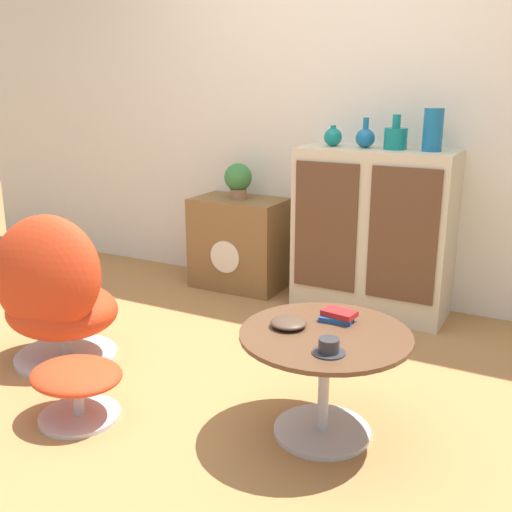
# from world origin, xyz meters

# --- Properties ---
(ground_plane) EXTENTS (12.00, 12.00, 0.00)m
(ground_plane) POSITION_xyz_m (0.00, 0.00, 0.00)
(ground_plane) COLOR #A87542
(wall_back) EXTENTS (6.40, 0.06, 2.60)m
(wall_back) POSITION_xyz_m (0.00, 1.63, 1.30)
(wall_back) COLOR silver
(wall_back) RESTS_ON ground_plane
(sideboard) EXTENTS (0.92, 0.43, 1.00)m
(sideboard) POSITION_xyz_m (0.34, 1.38, 0.50)
(sideboard) COLOR beige
(sideboard) RESTS_ON ground_plane
(tv_console) EXTENTS (0.62, 0.40, 0.62)m
(tv_console) POSITION_xyz_m (-0.61, 1.40, 0.31)
(tv_console) COLOR brown
(tv_console) RESTS_ON ground_plane
(egg_chair) EXTENTS (0.68, 0.65, 0.79)m
(egg_chair) POSITION_xyz_m (-0.82, -0.07, 0.36)
(egg_chair) COLOR #B7B7BC
(egg_chair) RESTS_ON ground_plane
(ottoman) EXTENTS (0.41, 0.34, 0.25)m
(ottoman) POSITION_xyz_m (-0.35, -0.43, 0.17)
(ottoman) COLOR #B7B7BC
(ottoman) RESTS_ON ground_plane
(coffee_table) EXTENTS (0.67, 0.67, 0.44)m
(coffee_table) POSITION_xyz_m (0.60, -0.05, 0.31)
(coffee_table) COLOR #B7B7BC
(coffee_table) RESTS_ON ground_plane
(vase_leftmost) EXTENTS (0.11, 0.11, 0.12)m
(vase_leftmost) POSITION_xyz_m (0.06, 1.39, 1.06)
(vase_leftmost) COLOR #147A75
(vase_leftmost) RESTS_ON sideboard
(vase_inner_left) EXTENTS (0.11, 0.11, 0.17)m
(vase_inner_left) POSITION_xyz_m (0.26, 1.39, 1.06)
(vase_inner_left) COLOR #196699
(vase_inner_left) RESTS_ON sideboard
(vase_inner_right) EXTENTS (0.13, 0.13, 0.20)m
(vase_inner_right) POSITION_xyz_m (0.44, 1.39, 1.07)
(vase_inner_right) COLOR #147A75
(vase_inner_right) RESTS_ON sideboard
(vase_rightmost) EXTENTS (0.11, 0.11, 0.24)m
(vase_rightmost) POSITION_xyz_m (0.65, 1.39, 1.12)
(vase_rightmost) COLOR #196699
(vase_rightmost) RESTS_ON sideboard
(potted_plant) EXTENTS (0.19, 0.19, 0.24)m
(potted_plant) POSITION_xyz_m (-0.61, 1.40, 0.75)
(potted_plant) COLOR #996B4C
(potted_plant) RESTS_ON tv_console
(teacup) EXTENTS (0.12, 0.12, 0.06)m
(teacup) POSITION_xyz_m (0.68, -0.22, 0.47)
(teacup) COLOR #2D2D33
(teacup) RESTS_ON coffee_table
(book_stack) EXTENTS (0.15, 0.11, 0.04)m
(book_stack) POSITION_xyz_m (0.60, 0.09, 0.46)
(book_stack) COLOR #1E478C
(book_stack) RESTS_ON coffee_table
(bowl) EXTENTS (0.14, 0.14, 0.04)m
(bowl) POSITION_xyz_m (0.45, -0.06, 0.46)
(bowl) COLOR #4C3828
(bowl) RESTS_ON coffee_table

